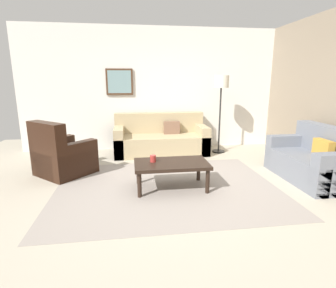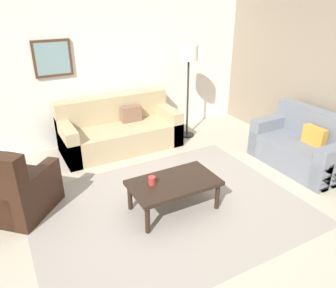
% 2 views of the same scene
% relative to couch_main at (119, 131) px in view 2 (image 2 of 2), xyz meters
% --- Properties ---
extents(ground_plane, '(8.00, 8.00, 0.00)m').
position_rel_couch_main_xyz_m(ground_plane, '(-0.14, -2.09, -0.30)').
color(ground_plane, '#B2A893').
extents(rear_partition, '(6.00, 0.12, 2.80)m').
position_rel_couch_main_xyz_m(rear_partition, '(-0.14, 0.51, 1.10)').
color(rear_partition, silver).
rests_on(rear_partition, ground_plane).
extents(area_rug, '(3.34, 2.58, 0.01)m').
position_rel_couch_main_xyz_m(area_rug, '(-0.14, -2.09, -0.29)').
color(area_rug, gray).
rests_on(area_rug, ground_plane).
extents(couch_main, '(2.04, 0.92, 0.88)m').
position_rel_couch_main_xyz_m(couch_main, '(0.00, 0.00, 0.00)').
color(couch_main, tan).
rests_on(couch_main, ground_plane).
extents(couch_loveseat, '(0.83, 1.47, 0.88)m').
position_rel_couch_main_xyz_m(couch_loveseat, '(2.33, -2.07, 0.01)').
color(couch_loveseat, slate).
rests_on(couch_loveseat, ground_plane).
extents(armchair_leather, '(1.13, 1.13, 0.95)m').
position_rel_couch_main_xyz_m(armchair_leather, '(-1.87, -1.27, 0.01)').
color(armchair_leather, black).
rests_on(armchair_leather, ground_plane).
extents(coffee_table, '(1.10, 0.64, 0.41)m').
position_rel_couch_main_xyz_m(coffee_table, '(-0.08, -2.13, 0.06)').
color(coffee_table, black).
rests_on(coffee_table, ground_plane).
extents(cup, '(0.09, 0.09, 0.10)m').
position_rel_couch_main_xyz_m(cup, '(-0.35, -2.06, 0.16)').
color(cup, '#B2332D').
rests_on(cup, coffee_table).
extents(lamp_standing, '(0.32, 0.32, 1.71)m').
position_rel_couch_main_xyz_m(lamp_standing, '(1.32, -0.18, 1.11)').
color(lamp_standing, black).
rests_on(lamp_standing, ground_plane).
extents(framed_artwork, '(0.60, 0.04, 0.58)m').
position_rel_couch_main_xyz_m(framed_artwork, '(-0.88, 0.42, 1.28)').
color(framed_artwork, '#472D1C').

